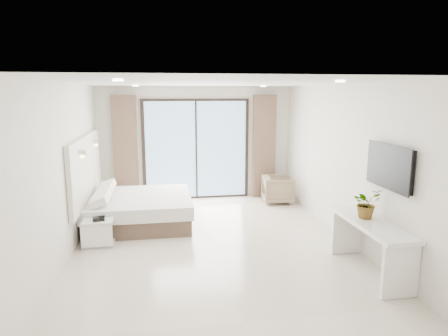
{
  "coord_description": "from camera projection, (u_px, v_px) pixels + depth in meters",
  "views": [
    {
      "loc": [
        -0.87,
        -6.41,
        2.55
      ],
      "look_at": [
        0.24,
        0.4,
        1.24
      ],
      "focal_mm": 32.0,
      "sensor_mm": 36.0,
      "label": 1
    }
  ],
  "objects": [
    {
      "name": "ground",
      "position": [
        214.0,
        244.0,
        6.83
      ],
      "size": [
        6.2,
        6.2,
        0.0
      ],
      "primitive_type": "plane",
      "color": "beige",
      "rests_on": "ground"
    },
    {
      "name": "room_shell",
      "position": [
        196.0,
        146.0,
        7.34
      ],
      "size": [
        4.62,
        6.22,
        2.72
      ],
      "color": "silver",
      "rests_on": "ground"
    },
    {
      "name": "bed",
      "position": [
        138.0,
        209.0,
        7.83
      ],
      "size": [
        1.99,
        1.89,
        0.69
      ],
      "color": "brown",
      "rests_on": "ground"
    },
    {
      "name": "nightstand",
      "position": [
        98.0,
        233.0,
        6.71
      ],
      "size": [
        0.5,
        0.41,
        0.45
      ],
      "rotation": [
        0.0,
        0.0,
        0.01
      ],
      "color": "white",
      "rests_on": "ground"
    },
    {
      "name": "phone",
      "position": [
        99.0,
        219.0,
        6.62
      ],
      "size": [
        0.21,
        0.18,
        0.06
      ],
      "primitive_type": "cube",
      "rotation": [
        0.0,
        0.0,
        0.21
      ],
      "color": "black",
      "rests_on": "nightstand"
    },
    {
      "name": "console_desk",
      "position": [
        371.0,
        236.0,
        5.62
      ],
      "size": [
        0.5,
        1.61,
        0.77
      ],
      "color": "white",
      "rests_on": "ground"
    },
    {
      "name": "plant",
      "position": [
        366.0,
        206.0,
        5.73
      ],
      "size": [
        0.48,
        0.51,
        0.34
      ],
      "primitive_type": "imported",
      "rotation": [
        0.0,
        0.0,
        0.23
      ],
      "color": "#33662D",
      "rests_on": "console_desk"
    },
    {
      "name": "armchair",
      "position": [
        278.0,
        188.0,
        9.35
      ],
      "size": [
        0.71,
        0.74,
        0.7
      ],
      "primitive_type": "imported",
      "rotation": [
        0.0,
        0.0,
        1.45
      ],
      "color": "#978463",
      "rests_on": "ground"
    }
  ]
}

